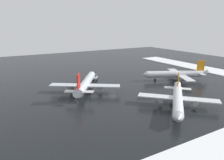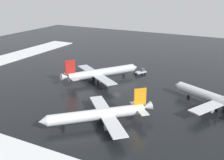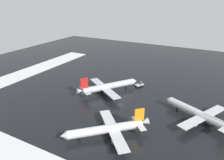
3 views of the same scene
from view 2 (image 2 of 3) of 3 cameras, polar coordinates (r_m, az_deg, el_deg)
ground_plane at (r=99.67m, az=1.02°, el=-1.72°), size 240.00×240.00×0.00m
airplane_distant_tail at (r=106.63m, az=-2.38°, el=1.48°), size 24.21×28.14×9.60m
airplane_parked_starboard at (r=88.59m, az=20.34°, el=-3.59°), size 28.78×24.49×9.17m
airplane_far_rear at (r=73.80m, az=-2.52°, el=-6.97°), size 24.13×23.47×9.03m
pushback_tug at (r=114.85m, az=5.92°, el=1.70°), size 4.11×5.09×2.50m
ground_crew_near_tug at (r=110.91m, az=-4.00°, el=0.95°), size 0.36×0.36×1.71m
ground_crew_by_nose_gear at (r=118.27m, az=4.53°, el=2.09°), size 0.36×0.36×1.71m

